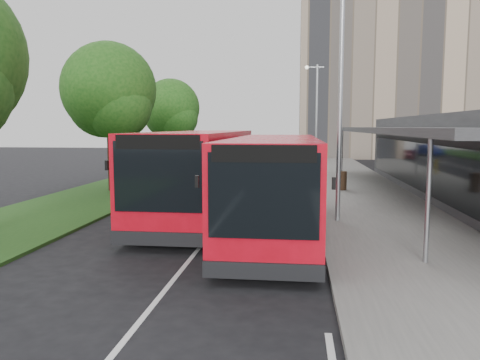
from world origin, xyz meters
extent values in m
plane|color=black|center=(0.00, 0.00, 0.00)|extent=(120.00, 120.00, 0.00)
cube|color=slate|center=(6.00, 20.00, 0.07)|extent=(5.00, 80.00, 0.15)
cube|color=#1A4415|center=(-7.00, 20.00, 0.05)|extent=(5.00, 80.00, 0.10)
cube|color=silver|center=(0.00, 15.00, 0.01)|extent=(0.12, 70.00, 0.01)
cube|color=silver|center=(3.30, -2.00, 0.01)|extent=(0.12, 2.00, 0.01)
cube|color=silver|center=(3.30, 4.00, 0.01)|extent=(0.12, 2.00, 0.01)
cube|color=silver|center=(3.30, 10.00, 0.01)|extent=(0.12, 2.00, 0.01)
cube|color=silver|center=(3.30, 16.00, 0.01)|extent=(0.12, 2.00, 0.01)
cube|color=silver|center=(3.30, 22.00, 0.01)|extent=(0.12, 2.00, 0.01)
cube|color=silver|center=(3.30, 28.00, 0.01)|extent=(0.12, 2.00, 0.01)
cube|color=silver|center=(3.30, 34.00, 0.01)|extent=(0.12, 2.00, 0.01)
cube|color=silver|center=(3.30, 40.00, 0.01)|extent=(0.12, 2.00, 0.01)
cube|color=silver|center=(3.30, 46.00, 0.01)|extent=(0.12, 2.00, 0.01)
cube|color=tan|center=(14.00, 42.00, 9.00)|extent=(22.00, 12.00, 18.00)
cube|color=#2F2F31|center=(11.00, 8.00, 2.00)|extent=(5.00, 26.00, 4.00)
cube|color=black|center=(8.48, 8.00, 1.60)|extent=(0.06, 24.00, 2.20)
cube|color=#2F2F31|center=(7.20, 8.00, 3.30)|extent=(2.80, 26.00, 0.25)
cylinder|color=#9B9EA3|center=(5.90, -3.00, 1.65)|extent=(0.12, 0.12, 3.30)
cylinder|color=#9B9EA3|center=(5.90, 19.00, 1.65)|extent=(0.12, 0.12, 3.30)
cylinder|color=#341F14|center=(-7.00, 9.00, 1.91)|extent=(0.36, 0.36, 3.83)
sphere|color=#184913|center=(-7.00, 9.00, 5.39)|extent=(4.87, 4.87, 4.87)
sphere|color=#184913|center=(-6.40, 8.60, 4.52)|extent=(3.48, 3.48, 3.48)
sphere|color=#184913|center=(-7.50, 9.50, 4.78)|extent=(3.83, 3.83, 3.83)
cylinder|color=#341F14|center=(-7.00, 21.00, 1.75)|extent=(0.36, 0.36, 3.50)
sphere|color=#184913|center=(-7.00, 21.00, 4.93)|extent=(4.45, 4.45, 4.45)
sphere|color=#184913|center=(-6.40, 20.60, 4.13)|extent=(3.18, 3.18, 3.18)
sphere|color=#184913|center=(-7.50, 21.50, 4.37)|extent=(3.50, 3.50, 3.50)
cylinder|color=#9B9EA3|center=(4.20, 2.00, 4.15)|extent=(0.16, 0.16, 8.00)
cylinder|color=#9B9EA3|center=(4.20, 22.00, 4.15)|extent=(0.16, 0.16, 8.00)
cylinder|color=#9B9EA3|center=(4.00, 22.00, 7.95)|extent=(1.40, 0.10, 0.10)
sphere|color=silver|center=(3.40, 22.00, 7.95)|extent=(0.28, 0.28, 0.28)
cube|color=red|center=(2.04, 0.43, 1.74)|extent=(2.62, 10.89, 2.75)
cube|color=black|center=(2.04, 0.43, 0.39)|extent=(2.64, 10.91, 0.31)
cube|color=black|center=(2.06, -5.03, 2.02)|extent=(2.33, 0.06, 1.81)
cube|color=black|center=(2.03, 5.89, 2.18)|extent=(2.28, 0.06, 1.35)
cube|color=black|center=(0.73, 0.74, 2.23)|extent=(0.07, 9.33, 1.24)
cube|color=black|center=(3.36, 0.75, 2.23)|extent=(0.07, 9.33, 1.24)
cube|color=black|center=(2.06, -5.04, 0.41)|extent=(2.59, 0.09, 0.36)
cube|color=black|center=(2.06, -5.04, 2.90)|extent=(2.18, 0.05, 0.36)
cube|color=black|center=(0.61, -4.81, 2.28)|extent=(0.08, 0.08, 0.26)
cube|color=black|center=(3.51, -4.80, 2.28)|extent=(0.08, 0.08, 0.26)
cylinder|color=black|center=(0.96, -3.09, 0.47)|extent=(0.31, 0.93, 0.93)
cylinder|color=black|center=(3.14, -3.09, 0.47)|extent=(0.31, 0.93, 0.93)
cylinder|color=black|center=(0.95, 3.95, 0.47)|extent=(0.31, 0.93, 0.93)
cylinder|color=black|center=(3.12, 3.96, 0.47)|extent=(0.31, 0.93, 0.93)
cube|color=red|center=(-0.92, 3.15, 1.83)|extent=(2.74, 11.45, 2.89)
cube|color=black|center=(-0.92, 3.15, 0.41)|extent=(2.76, 11.47, 0.33)
cube|color=black|center=(-0.93, -2.60, 2.13)|extent=(2.45, 0.05, 1.91)
cube|color=black|center=(-0.91, 8.89, 2.29)|extent=(2.40, 0.05, 1.42)
cube|color=black|center=(-2.30, 3.48, 2.34)|extent=(0.06, 9.81, 1.31)
cube|color=black|center=(0.46, 3.47, 2.34)|extent=(0.06, 9.81, 1.31)
cube|color=black|center=(-0.93, -2.61, 0.44)|extent=(2.73, 0.08, 0.38)
cube|color=black|center=(-0.93, -2.61, 3.05)|extent=(2.29, 0.04, 0.38)
cube|color=black|center=(-2.45, -2.36, 2.40)|extent=(0.08, 0.08, 0.27)
cube|color=black|center=(0.60, -2.36, 2.40)|extent=(0.08, 0.08, 0.27)
cylinder|color=black|center=(-2.07, -0.56, 0.49)|extent=(0.33, 0.98, 0.98)
cylinder|color=black|center=(0.22, -0.56, 0.49)|extent=(0.33, 0.98, 0.98)
cylinder|color=black|center=(-2.06, 6.86, 0.49)|extent=(0.33, 0.98, 0.98)
cylinder|color=black|center=(0.23, 6.85, 0.49)|extent=(0.33, 0.98, 0.98)
cylinder|color=#322114|center=(5.10, 10.32, 0.64)|extent=(0.68, 0.68, 0.97)
cylinder|color=yellow|center=(4.48, 19.38, 0.69)|extent=(0.18, 0.18, 1.09)
imported|color=#590C1E|center=(2.25, 37.64, 0.53)|extent=(2.21, 3.33, 1.05)
imported|color=navy|center=(-1.56, 43.71, 0.69)|extent=(2.48, 4.40, 1.37)
camera|label=1|loc=(2.74, -14.62, 3.45)|focal=35.00mm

